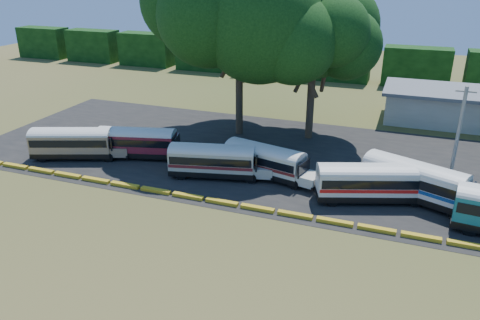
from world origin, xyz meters
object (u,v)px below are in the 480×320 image
(bus_red, at_px, (139,141))
(bus_cream_west, at_px, (214,159))
(bus_white_red, at_px, (369,181))
(tree_west, at_px, (239,6))
(bus_beige, at_px, (74,141))

(bus_red, relative_size, bus_cream_west, 1.00)
(bus_white_red, distance_m, tree_west, 22.90)
(bus_beige, height_order, bus_white_red, bus_white_red)
(bus_beige, relative_size, bus_white_red, 0.98)
(bus_red, xyz_separation_m, bus_cream_west, (8.74, -1.66, -0.03))
(bus_white_red, relative_size, tree_west, 0.50)
(bus_beige, bearing_deg, bus_cream_west, -17.67)
(bus_cream_west, bearing_deg, bus_red, 156.19)
(bus_beige, height_order, tree_west, tree_west)
(tree_west, bearing_deg, bus_cream_west, -80.24)
(bus_red, xyz_separation_m, bus_white_red, (22.14, -1.65, 0.04))
(bus_cream_west, height_order, tree_west, tree_west)
(bus_red, distance_m, bus_white_red, 22.20)
(bus_beige, bearing_deg, bus_white_red, -18.93)
(tree_west, bearing_deg, bus_red, -123.13)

